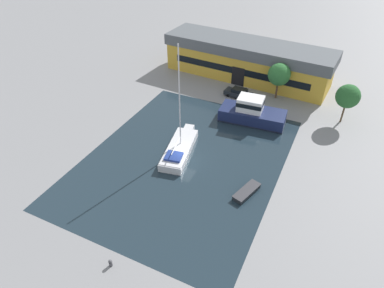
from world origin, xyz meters
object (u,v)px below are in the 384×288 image
Objects in this scene: small_dinghy at (247,192)px; quay_tree_near_building at (279,74)px; motor_cruiser at (252,113)px; warehouse_building at (247,60)px; sailboat_moored at (180,148)px; quay_tree_by_water at (348,96)px; parked_car at (239,93)px.

quay_tree_near_building is at bearing 113.93° from small_dinghy.
quay_tree_near_building is at bearing -14.63° from motor_cruiser.
sailboat_moored is (-0.59, -26.07, -2.78)m from warehouse_building.
sailboat_moored is 13.33m from motor_cruiser.
sailboat_moored reaches higher than quay_tree_by_water.
quay_tree_by_water reaches higher than motor_cruiser.
quay_tree_near_building reaches higher than quay_tree_by_water.
motor_cruiser reaches higher than parked_car.
sailboat_moored reaches higher than quay_tree_near_building.
quay_tree_by_water is 1.26× the size of parked_car.
parked_car reaches higher than small_dinghy.
warehouse_building is 5.09× the size of quay_tree_near_building.
quay_tree_by_water is at bearing -86.49° from parked_car.
warehouse_building reaches higher than quay_tree_near_building.
sailboat_moored is at bearing 178.29° from small_dinghy.
warehouse_building reaches higher than parked_car.
parked_car is 7.61m from motor_cruiser.
quay_tree_by_water is 1.44× the size of small_dinghy.
quay_tree_by_water is at bearing 86.31° from small_dinghy.
parked_car is (-16.72, 0.55, -3.56)m from quay_tree_by_water.
sailboat_moored is at bearing -110.79° from quay_tree_near_building.
small_dinghy is (-8.04, -21.09, -4.07)m from quay_tree_by_water.
quay_tree_near_building is 11.35m from quay_tree_by_water.
quay_tree_near_building is 7.25m from parked_car.
small_dinghy is (2.87, -24.23, -3.99)m from quay_tree_near_building.
motor_cruiser is (-1.53, -8.84, -2.86)m from quay_tree_near_building.
warehouse_building reaches higher than small_dinghy.
quay_tree_by_water is 25.85m from sailboat_moored.
motor_cruiser is at bearing 50.89° from sailboat_moored.
motor_cruiser is at bearing -64.47° from warehouse_building.
warehouse_building is at bearing 16.84° from motor_cruiser.
small_dinghy is at bearing -110.87° from quay_tree_by_water.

